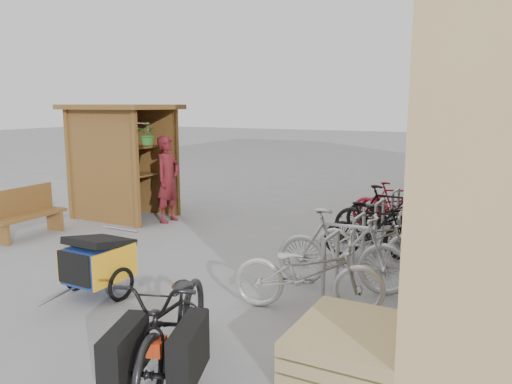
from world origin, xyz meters
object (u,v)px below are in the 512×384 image
at_px(person_kiosk, 168,179).
at_px(bike_0, 308,272).
at_px(kiosk, 119,145).
at_px(cargo_bike, 174,322).
at_px(shopping_carts, 456,183).
at_px(bike_1, 342,250).
at_px(child_trailer, 98,261).
at_px(bike_4, 389,219).
at_px(bench, 26,212).
at_px(bike_6, 397,207).
at_px(bike_2, 370,239).
at_px(pallet_stack, 352,348).
at_px(bike_5, 389,213).
at_px(bike_7, 396,204).
at_px(bike_3, 372,231).

height_order(person_kiosk, bike_0, person_kiosk).
distance_m(kiosk, cargo_bike, 6.85).
height_order(shopping_carts, bike_1, bike_1).
xyz_separation_m(shopping_carts, child_trailer, (-3.40, -8.08, -0.11)).
height_order(kiosk, cargo_bike, kiosk).
xyz_separation_m(cargo_bike, bike_4, (0.75, 4.99, -0.01)).
bearing_deg(bench, shopping_carts, 41.59).
bearing_deg(bike_0, child_trailer, 91.59).
height_order(bike_0, bike_6, bike_6).
bearing_deg(shopping_carts, child_trailer, -112.83).
relative_size(child_trailer, bike_2, 0.87).
distance_m(pallet_stack, bike_5, 4.74).
height_order(pallet_stack, child_trailer, child_trailer).
bearing_deg(bike_5, child_trailer, 153.20).
bearing_deg(shopping_carts, bike_2, -96.99).
bearing_deg(kiosk, bench, -100.81).
bearing_deg(bike_1, pallet_stack, -163.49).
distance_m(pallet_stack, bike_6, 5.40).
relative_size(person_kiosk, bike_0, 1.00).
relative_size(child_trailer, cargo_bike, 0.68).
xyz_separation_m(bike_0, bike_5, (0.12, 3.61, 0.02)).
xyz_separation_m(bike_5, bike_7, (-0.12, 1.11, -0.04)).
bearing_deg(cargo_bike, child_trailer, 132.06).
relative_size(pallet_stack, bike_0, 0.68).
height_order(kiosk, shopping_carts, kiosk).
relative_size(child_trailer, person_kiosk, 0.77).
distance_m(shopping_carts, child_trailer, 8.77).
xyz_separation_m(child_trailer, person_kiosk, (-1.70, 3.68, 0.44)).
bearing_deg(shopping_carts, bench, -135.38).
relative_size(person_kiosk, bike_6, 0.99).
distance_m(bench, bike_5, 6.60).
height_order(bench, bike_5, bike_5).
bearing_deg(bike_7, shopping_carts, -38.14).
bearing_deg(pallet_stack, bike_6, 97.91).
xyz_separation_m(pallet_stack, bike_0, (-0.85, 1.07, 0.26)).
bearing_deg(pallet_stack, cargo_bike, -149.66).
distance_m(bike_3, bike_7, 2.38).
xyz_separation_m(cargo_bike, bike_0, (0.53, 1.88, -0.03)).
height_order(kiosk, child_trailer, kiosk).
relative_size(bench, cargo_bike, 0.72).
height_order(person_kiosk, bike_5, person_kiosk).
xyz_separation_m(kiosk, shopping_carts, (6.28, 4.51, -1.00)).
distance_m(pallet_stack, bike_1, 2.05).
bearing_deg(bike_2, bike_5, -4.73).
height_order(bike_5, bike_7, bike_5).
bearing_deg(bike_2, bike_3, 0.99).
height_order(bike_1, bike_5, bike_1).
bearing_deg(bike_4, person_kiosk, 91.32).
bearing_deg(person_kiosk, bike_2, -102.32).
height_order(child_trailer, person_kiosk, person_kiosk).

